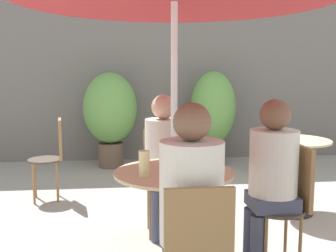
# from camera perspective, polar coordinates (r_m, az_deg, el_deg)

# --- Properties ---
(storefront_wall) EXTENTS (10.00, 0.06, 3.00)m
(storefront_wall) POSITION_cam_1_polar(r_m,az_deg,el_deg) (6.31, -1.03, 8.72)
(storefront_wall) COLOR slate
(storefront_wall) RESTS_ON ground_plane
(cafe_table_near) EXTENTS (0.80, 0.80, 0.74)m
(cafe_table_near) POSITION_cam_1_polar(r_m,az_deg,el_deg) (2.68, 0.86, -10.38)
(cafe_table_near) COLOR black
(cafe_table_near) RESTS_ON ground_plane
(cafe_table_far) EXTENTS (0.74, 0.74, 0.74)m
(cafe_table_far) POSITION_cam_1_polar(r_m,az_deg,el_deg) (4.09, 17.47, -4.66)
(cafe_table_far) COLOR black
(cafe_table_far) RESTS_ON ground_plane
(bistro_chair_1) EXTENTS (0.37, 0.37, 0.89)m
(bistro_chair_1) POSITION_cam_1_polar(r_m,az_deg,el_deg) (2.90, 17.26, -9.73)
(bistro_chair_1) COLOR #42382D
(bistro_chair_1) RESTS_ON ground_plane
(bistro_chair_2) EXTENTS (0.37, 0.37, 0.89)m
(bistro_chair_2) POSITION_cam_1_polar(r_m,az_deg,el_deg) (3.46, -0.84, -6.53)
(bistro_chair_2) COLOR #42382D
(bistro_chair_2) RESTS_ON ground_plane
(bistro_chair_3) EXTENTS (0.39, 0.37, 0.89)m
(bistro_chair_3) POSITION_cam_1_polar(r_m,az_deg,el_deg) (4.48, -16.33, -3.56)
(bistro_chair_3) COLOR #42382D
(bistro_chair_3) RESTS_ON ground_plane
(bistro_chair_4) EXTENTS (0.37, 0.37, 0.89)m
(bistro_chair_4) POSITION_cam_1_polar(r_m,az_deg,el_deg) (5.74, 14.87, -1.08)
(bistro_chair_4) COLOR #42382D
(bistro_chair_4) RESTS_ON ground_plane
(seated_person_0) EXTENTS (0.32, 0.33, 1.25)m
(seated_person_0) POSITION_cam_1_polar(r_m,az_deg,el_deg) (1.99, 3.36, -11.23)
(seated_person_0) COLOR brown
(seated_person_0) RESTS_ON ground_plane
(seated_person_1) EXTENTS (0.34, 0.33, 1.22)m
(seated_person_1) POSITION_cam_1_polar(r_m,az_deg,el_deg) (2.79, 14.75, -6.24)
(seated_person_1) COLOR #42475B
(seated_person_1) RESTS_ON ground_plane
(seated_person_2) EXTENTS (0.31, 0.32, 1.21)m
(seated_person_2) POSITION_cam_1_polar(r_m,az_deg,el_deg) (3.28, -0.61, -3.90)
(seated_person_2) COLOR #42475B
(seated_person_2) RESTS_ON ground_plane
(beer_glass_0) EXTENTS (0.07, 0.07, 0.16)m
(beer_glass_0) POSITION_cam_1_polar(r_m,az_deg,el_deg) (2.49, -3.48, -5.44)
(beer_glass_0) COLOR beige
(beer_glass_0) RESTS_ON cafe_table_near
(beer_glass_1) EXTENTS (0.06, 0.06, 0.17)m
(beer_glass_1) POSITION_cam_1_polar(r_m,az_deg,el_deg) (2.66, 5.64, -4.52)
(beer_glass_1) COLOR #DBC65B
(beer_glass_1) RESTS_ON cafe_table_near
(potted_plant_0) EXTENTS (0.79, 0.79, 1.40)m
(potted_plant_0) POSITION_cam_1_polar(r_m,az_deg,el_deg) (5.84, -8.39, 2.10)
(potted_plant_0) COLOR brown
(potted_plant_0) RESTS_ON ground_plane
(potted_plant_1) EXTENTS (0.68, 0.68, 1.42)m
(potted_plant_1) POSITION_cam_1_polar(r_m,az_deg,el_deg) (5.97, 6.55, 2.15)
(potted_plant_1) COLOR #47423D
(potted_plant_1) RESTS_ON ground_plane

